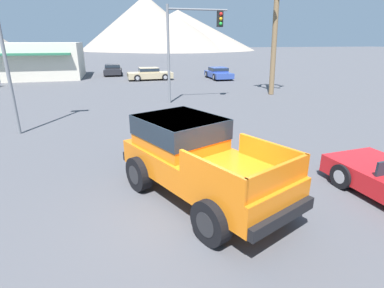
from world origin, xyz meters
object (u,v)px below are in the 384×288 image
parked_car_dark (113,69)px  parked_car_tan (150,74)px  orange_pickup_truck (194,154)px  traffic_light_main (191,36)px  parked_car_blue (218,73)px

parked_car_dark → parked_car_tan: parked_car_tan is taller
orange_pickup_truck → parked_car_tan: orange_pickup_truck is taller
parked_car_tan → parked_car_dark: bearing=-150.2°
parked_car_dark → traffic_light_main: 18.50m
parked_car_dark → parked_car_tan: bearing=-56.8°
parked_car_dark → traffic_light_main: size_ratio=0.80×
parked_car_blue → traffic_light_main: 12.95m
traffic_light_main → parked_car_dark: bearing=105.1°
parked_car_dark → parked_car_tan: size_ratio=1.03×
traffic_light_main → parked_car_blue: bearing=62.9°
orange_pickup_truck → parked_car_blue: 24.54m
parked_car_dark → orange_pickup_truck: bearing=-85.0°
orange_pickup_truck → parked_car_tan: size_ratio=1.16×
orange_pickup_truck → parked_car_blue: (8.64, 22.96, -0.50)m
orange_pickup_truck → parked_car_blue: orange_pickup_truck is taller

